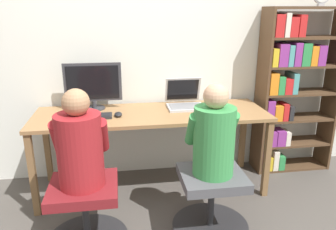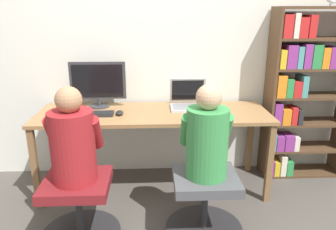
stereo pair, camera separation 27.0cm
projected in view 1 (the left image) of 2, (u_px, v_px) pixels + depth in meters
name	position (u px, v px, depth m)	size (l,w,h in m)	color
ground_plane	(157.00, 206.00, 2.79)	(14.00, 14.00, 0.00)	#4C4742
wall_back	(146.00, 43.00, 3.07)	(10.00, 0.05, 2.60)	silver
desk	(152.00, 120.00, 2.89)	(2.03, 0.66, 0.74)	olive
desktop_monitor	(93.00, 86.00, 2.91)	(0.50, 0.19, 0.42)	#333338
laptop	(185.00, 101.00, 3.03)	(0.34, 0.33, 0.26)	#B7B7BC
keyboard	(88.00, 116.00, 2.72)	(0.39, 0.13, 0.03)	#232326
computer_mouse_by_keyboard	(118.00, 114.00, 2.76)	(0.06, 0.10, 0.04)	black
office_chair_left	(86.00, 213.00, 2.29)	(0.58, 0.58, 0.47)	#262628
office_chair_right	(211.00, 201.00, 2.44)	(0.58, 0.58, 0.47)	#262628
person_at_monitor	(80.00, 145.00, 2.13)	(0.37, 0.33, 0.66)	maroon
person_at_laptop	(214.00, 136.00, 2.28)	(0.36, 0.32, 0.66)	#388C47
bookshelf	(290.00, 88.00, 3.21)	(0.77, 0.27, 1.63)	#513823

